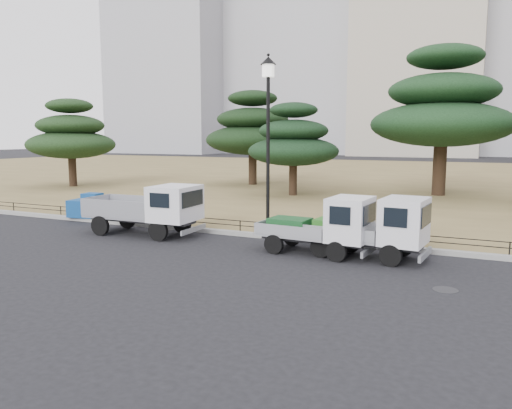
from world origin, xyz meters
The scene contains 15 objects.
ground centered at (0.00, 0.00, 0.00)m, with size 220.00×220.00×0.00m, color black.
lawn centered at (0.00, 30.60, 0.07)m, with size 120.00×56.00×0.15m, color olive.
curb centered at (0.00, 2.60, 0.08)m, with size 120.00×0.25×0.16m, color gray.
truck_large centered at (-4.09, 1.32, 1.05)m, with size 4.40×1.87×1.90m.
truck_kei_front centered at (2.73, 1.07, 0.92)m, with size 3.59×1.74×1.85m.
truck_kei_rear centered at (4.26, 1.24, 0.94)m, with size 3.73×1.86×1.89m.
street_lamp centered at (0.06, 2.90, 4.40)m, with size 0.56×0.56×6.28m.
pipe_fence centered at (0.00, 2.75, 0.44)m, with size 38.00×0.04×0.40m.
tarp_pile centered at (-8.48, 2.96, 0.57)m, with size 1.73×1.36×1.06m.
manhole centered at (6.50, -1.20, 0.01)m, with size 0.60×0.60×0.01m, color #2D2D30.
pine_west_far centered at (-19.16, 12.74, 3.65)m, with size 6.01×6.01×6.07m.
pine_west_near centered at (-8.20, 19.18, 4.04)m, with size 6.74×6.74×6.74m.
pine_center_left centered at (-3.21, 14.21, 3.31)m, with size 5.38×5.38×5.47m.
pine_center_right centered at (4.71, 17.83, 5.21)m, with size 8.23×8.23×8.73m.
tower_center_left centered at (-5.00, 85.00, 27.50)m, with size 22.00×20.00×55.00m, color #AAA08C.
Camera 1 is at (7.22, -13.64, 3.68)m, focal length 35.00 mm.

